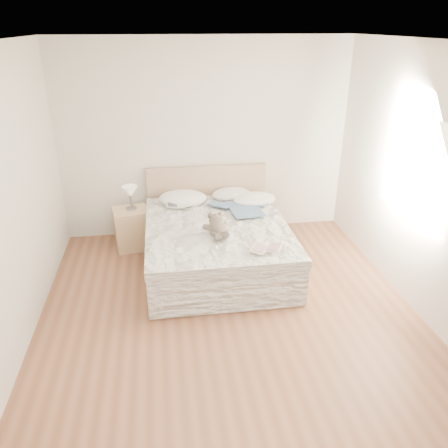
{
  "coord_description": "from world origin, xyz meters",
  "views": [
    {
      "loc": [
        -0.62,
        -3.68,
        2.84
      ],
      "look_at": [
        0.08,
        1.05,
        0.62
      ],
      "focal_mm": 35.0,
      "sensor_mm": 36.0,
      "label": 1
    }
  ],
  "objects": [
    {
      "name": "wall_left",
      "position": [
        -2.0,
        0.0,
        1.35
      ],
      "size": [
        0.02,
        4.5,
        2.7
      ],
      "primitive_type": "cube",
      "color": "silver",
      "rests_on": "ground"
    },
    {
      "name": "pillow_left",
      "position": [
        -0.36,
        1.92,
        0.64
      ],
      "size": [
        0.72,
        0.55,
        0.2
      ],
      "primitive_type": "ellipsoid",
      "rotation": [
        0.0,
        0.0,
        -0.14
      ],
      "color": "white",
      "rests_on": "bed"
    },
    {
      "name": "floor",
      "position": [
        0.0,
        0.0,
        0.0
      ],
      "size": [
        4.0,
        4.5,
        0.0
      ],
      "primitive_type": "cube",
      "color": "brown",
      "rests_on": "ground"
    },
    {
      "name": "nightstand",
      "position": [
        -1.08,
        1.81,
        0.28
      ],
      "size": [
        0.52,
        0.48,
        0.56
      ],
      "primitive_type": "cube",
      "rotation": [
        0.0,
        0.0,
        0.18
      ],
      "color": "tan",
      "rests_on": "floor"
    },
    {
      "name": "wall_front",
      "position": [
        0.0,
        -2.25,
        1.35
      ],
      "size": [
        4.0,
        0.02,
        2.7
      ],
      "primitive_type": "cube",
      "color": "silver",
      "rests_on": "ground"
    },
    {
      "name": "blouse",
      "position": [
        0.41,
        1.46,
        0.63
      ],
      "size": [
        0.68,
        0.71,
        0.02
      ],
      "primitive_type": null,
      "rotation": [
        0.0,
        0.0,
        0.11
      ],
      "color": "#395677",
      "rests_on": "bed"
    },
    {
      "name": "window",
      "position": [
        1.99,
        0.3,
        1.45
      ],
      "size": [
        0.02,
        1.3,
        1.1
      ],
      "primitive_type": "cube",
      "color": "white",
      "rests_on": "wall_right"
    },
    {
      "name": "table_lamp",
      "position": [
        -1.06,
        1.84,
        0.79
      ],
      "size": [
        0.23,
        0.23,
        0.32
      ],
      "color": "#47423D",
      "rests_on": "nightstand"
    },
    {
      "name": "wall_right",
      "position": [
        2.0,
        0.0,
        1.35
      ],
      "size": [
        0.02,
        4.5,
        2.7
      ],
      "primitive_type": "cube",
      "color": "silver",
      "rests_on": "ground"
    },
    {
      "name": "teddy_bear",
      "position": [
        -0.03,
        0.75,
        0.65
      ],
      "size": [
        0.31,
        0.4,
        0.2
      ],
      "primitive_type": null,
      "rotation": [
        0.0,
        0.0,
        0.13
      ],
      "color": "brown",
      "rests_on": "bed"
    },
    {
      "name": "ceiling",
      "position": [
        0.0,
        0.0,
        2.7
      ],
      "size": [
        4.0,
        4.5,
        0.0
      ],
      "primitive_type": "cube",
      "color": "white",
      "rests_on": "ground"
    },
    {
      "name": "pillow_middle",
      "position": [
        0.32,
        1.98,
        0.64
      ],
      "size": [
        0.62,
        0.48,
        0.17
      ],
      "primitive_type": "ellipsoid",
      "rotation": [
        0.0,
        0.0,
        0.18
      ],
      "color": "white",
      "rests_on": "bed"
    },
    {
      "name": "photo_book",
      "position": [
        -0.44,
        1.72,
        0.63
      ],
      "size": [
        0.34,
        0.24,
        0.02
      ],
      "primitive_type": "cube",
      "rotation": [
        0.0,
        0.0,
        0.05
      ],
      "color": "silver",
      "rests_on": "bed"
    },
    {
      "name": "childrens_book",
      "position": [
        0.44,
        0.34,
        0.63
      ],
      "size": [
        0.4,
        0.36,
        0.02
      ],
      "primitive_type": "cube",
      "rotation": [
        0.0,
        0.0,
        -0.5
      ],
      "color": "#F2DFC1",
      "rests_on": "bed"
    },
    {
      "name": "pillow_right",
      "position": [
        0.6,
        1.74,
        0.64
      ],
      "size": [
        0.63,
        0.48,
        0.18
      ],
      "primitive_type": "ellipsoid",
      "rotation": [
        0.0,
        0.0,
        0.12
      ],
      "color": "white",
      "rests_on": "bed"
    },
    {
      "name": "bed",
      "position": [
        0.0,
        1.19,
        0.31
      ],
      "size": [
        1.72,
        2.14,
        1.0
      ],
      "color": "tan",
      "rests_on": "floor"
    },
    {
      "name": "wall_back",
      "position": [
        0.0,
        2.25,
        1.35
      ],
      "size": [
        4.0,
        0.02,
        2.7
      ],
      "primitive_type": "cube",
      "color": "silver",
      "rests_on": "ground"
    }
  ]
}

